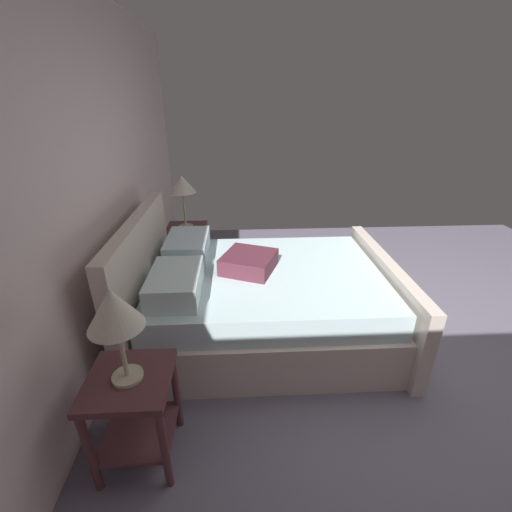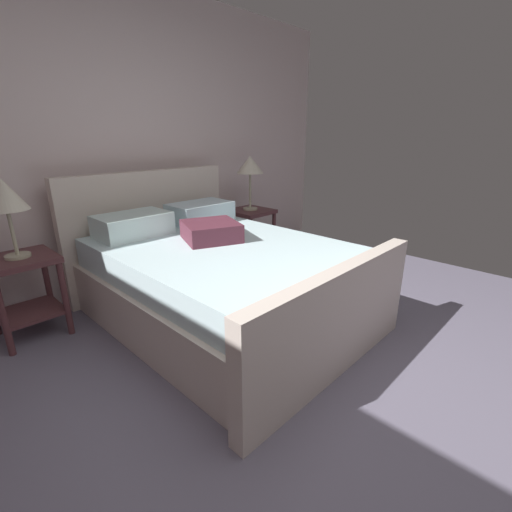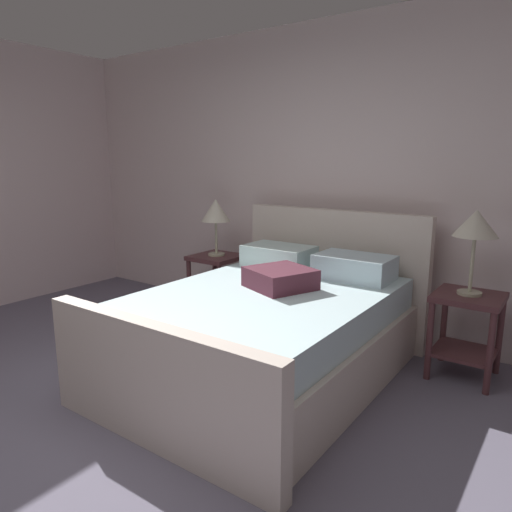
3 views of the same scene
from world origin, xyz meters
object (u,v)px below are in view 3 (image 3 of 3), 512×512
Objects in this scene: bed at (270,328)px; nightstand_right at (466,322)px; table_lamp_left at (216,212)px; table_lamp_right at (476,226)px; nightstand_left at (217,275)px.

nightstand_right is (1.13, 0.76, 0.06)m from bed.
table_lamp_right is at bearing -0.18° from table_lamp_left.
bed is at bearing -146.09° from table_lamp_right.
bed is 1.54m from table_lamp_right.
table_lamp_right is at bearing 33.91° from bed.
table_lamp_left is at bearing 145.87° from bed.
table_lamp_left is at bearing 179.82° from table_lamp_right.
bed is 3.57× the size of nightstand_right.
table_lamp_left reaches higher than nightstand_right.
table_lamp_left is at bearing 110.56° from nightstand_left.
table_lamp_left reaches higher than bed.
nightstand_left is 0.61m from table_lamp_left.
bed reaches higher than nightstand_right.
nightstand_right is 1.03× the size of table_lamp_right.
table_lamp_right reaches higher than table_lamp_left.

